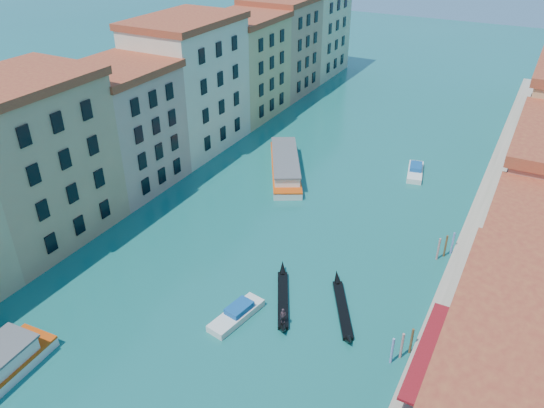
# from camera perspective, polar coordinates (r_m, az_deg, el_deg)

# --- Properties ---
(left_bank_palazzos) EXTENTS (12.80, 128.40, 21.00)m
(left_bank_palazzos) POSITION_cam_1_polar(r_m,az_deg,el_deg) (84.25, -11.41, 10.84)
(left_bank_palazzos) COLOR beige
(left_bank_palazzos) RESTS_ON ground
(quay) EXTENTS (4.00, 140.00, 1.00)m
(quay) POSITION_cam_1_polar(r_m,az_deg,el_deg) (71.46, 21.47, -2.66)
(quay) COLOR gray
(quay) RESTS_ON ground
(vaporetto_far) EXTENTS (12.37, 17.61, 2.67)m
(vaporetto_far) POSITION_cam_1_polar(r_m,az_deg,el_deg) (81.34, 1.43, 4.24)
(vaporetto_far) COLOR silver
(vaporetto_far) RESTS_ON ground
(gondola_fore) EXTENTS (6.10, 10.65, 2.31)m
(gondola_fore) POSITION_cam_1_polar(r_m,az_deg,el_deg) (56.29, 1.17, -10.07)
(gondola_fore) COLOR black
(gondola_fore) RESTS_ON ground
(gondola_far) EXTENTS (6.21, 10.27, 1.60)m
(gondola_far) POSITION_cam_1_polar(r_m,az_deg,el_deg) (55.79, 7.56, -10.91)
(gondola_far) COLOR black
(gondola_far) RESTS_ON ground
(motorboat_mid) EXTENTS (3.20, 6.81, 1.36)m
(motorboat_mid) POSITION_cam_1_polar(r_m,az_deg,el_deg) (54.37, -3.78, -11.69)
(motorboat_mid) COLOR silver
(motorboat_mid) RESTS_ON ground
(motorboat_far) EXTENTS (3.49, 7.13, 1.42)m
(motorboat_far) POSITION_cam_1_polar(r_m,az_deg,el_deg) (83.86, 15.16, 3.47)
(motorboat_far) COLOR white
(motorboat_far) RESTS_ON ground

